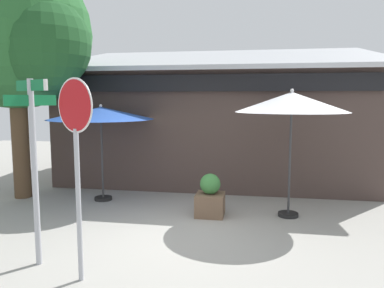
# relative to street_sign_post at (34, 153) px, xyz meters

# --- Properties ---
(ground_plane) EXTENTS (28.00, 28.00, 0.10)m
(ground_plane) POSITION_rel_street_sign_post_xyz_m (1.90, 1.59, -1.80)
(ground_plane) COLOR #9E9B93
(cafe_building) EXTENTS (9.63, 5.50, 4.41)m
(cafe_building) POSITION_rel_street_sign_post_xyz_m (2.03, 7.16, 0.01)
(cafe_building) COLOR #473833
(cafe_building) RESTS_ON ground
(street_sign_post) EXTENTS (0.77, 0.72, 2.87)m
(street_sign_post) POSITION_rel_street_sign_post_xyz_m (0.00, 0.00, 0.00)
(street_sign_post) COLOR #A8AAB2
(street_sign_post) RESTS_ON ground
(stop_sign) EXTENTS (0.67, 0.36, 2.86)m
(stop_sign) POSITION_rel_street_sign_post_xyz_m (0.89, -0.38, 0.23)
(stop_sign) COLOR #A8AAB2
(stop_sign) RESTS_ON ground
(patio_umbrella_royal_blue_left) EXTENTS (2.64, 2.64, 2.43)m
(patio_umbrella_royal_blue_left) POSITION_rel_street_sign_post_xyz_m (-0.52, 3.71, 0.44)
(patio_umbrella_royal_blue_left) COLOR black
(patio_umbrella_royal_blue_left) RESTS_ON ground
(patio_umbrella_ivory_center) EXTENTS (2.40, 2.40, 2.78)m
(patio_umbrella_ivory_center) POSITION_rel_street_sign_post_xyz_m (4.03, 3.14, 0.73)
(patio_umbrella_ivory_center) COLOR black
(patio_umbrella_ivory_center) RESTS_ON ground
(shade_tree) EXTENTS (4.05, 3.80, 6.11)m
(shade_tree) POSITION_rel_street_sign_post_xyz_m (-2.53, 3.55, 2.37)
(shade_tree) COLOR brown
(shade_tree) RESTS_ON ground
(sidewalk_planter) EXTENTS (0.62, 0.62, 0.94)m
(sidewalk_planter) POSITION_rel_street_sign_post_xyz_m (2.33, 2.90, -1.35)
(sidewalk_planter) COLOR brown
(sidewalk_planter) RESTS_ON ground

